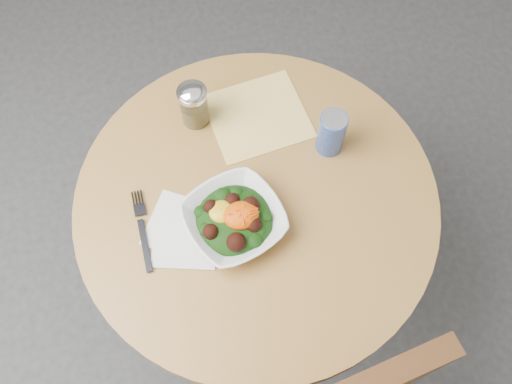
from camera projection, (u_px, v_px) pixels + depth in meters
ground at (256, 285)px, 2.08m from camera, size 6.00×6.00×0.00m
table at (256, 229)px, 1.58m from camera, size 0.90×0.90×0.75m
cloth_napkin at (258, 116)px, 1.50m from camera, size 0.28×0.26×0.00m
paper_napkins at (183, 232)px, 1.36m from camera, size 0.21×0.23×0.00m
salad_bowl at (234, 219)px, 1.34m from camera, size 0.29×0.29×0.09m
fork at (142, 227)px, 1.36m from camera, size 0.03×0.21×0.00m
spice_shaker at (194, 105)px, 1.44m from camera, size 0.08×0.08×0.14m
beverage_can at (331, 133)px, 1.41m from camera, size 0.07×0.07×0.13m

